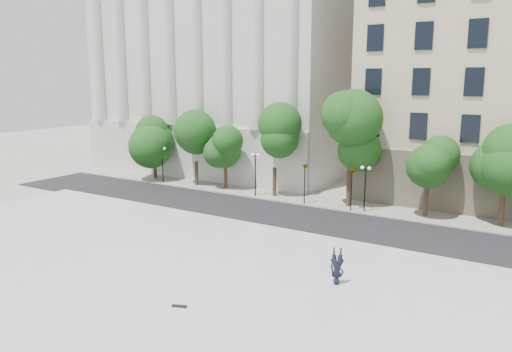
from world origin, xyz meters
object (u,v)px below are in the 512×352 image
object	(u,v)px
person_lying	(337,279)
skateboard	(179,306)
traffic_light_east	(352,168)
traffic_light_west	(305,164)

from	to	relation	value
person_lying	skateboard	bearing A→B (deg)	-152.57
person_lying	traffic_light_east	bearing A→B (deg)	85.62
traffic_light_west	person_lying	world-z (taller)	traffic_light_west
traffic_light_west	skateboard	size ratio (longest dim) A/B	5.81
traffic_light_west	person_lying	bearing A→B (deg)	-58.11
traffic_light_east	person_lying	xyz separation A→B (m)	(5.31, -15.49, -3.01)
traffic_light_west	skateboard	bearing A→B (deg)	-78.55
traffic_light_east	person_lying	bearing A→B (deg)	-71.06
person_lying	skateboard	size ratio (longest dim) A/B	2.72
traffic_light_east	skateboard	xyz separation A→B (m)	(0.11, -21.86, -3.25)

